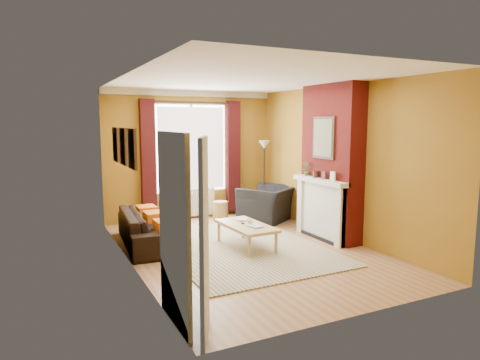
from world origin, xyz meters
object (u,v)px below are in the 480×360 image
Objects in this scene: sofa at (148,228)px; armchair at (268,204)px; wicker_stool at (220,211)px; floor_lamp at (264,157)px; coffee_table at (246,227)px.

armchair is (2.80, 0.70, 0.07)m from sofa.
armchair is 2.80× the size of wicker_stool.
armchair is at bearing -109.25° from floor_lamp.
wicker_stool is at bearing -52.77° from sofa.
armchair is 0.91× the size of coffee_table.
armchair reaches higher than wicker_stool.
sofa is at bearing -147.14° from wicker_stool.
coffee_table reaches higher than wicker_stool.
armchair reaches higher than coffee_table.
floor_lamp is at bearing -142.32° from armchair.
floor_lamp reaches higher than coffee_table.
floor_lamp reaches higher than armchair.
armchair is 1.05m from wicker_stool.
coffee_table is 2.78m from floor_lamp.
sofa is 1.19× the size of floor_lamp.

